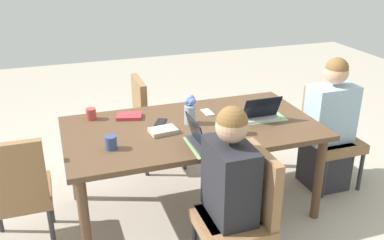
{
  "coord_description": "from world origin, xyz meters",
  "views": [
    {
      "loc": [
        -0.98,
        -2.89,
        2.09
      ],
      "look_at": [
        0.0,
        0.0,
        0.8
      ],
      "focal_mm": 40.2,
      "sensor_mm": 36.0,
      "label": 1
    }
  ],
  "objects_px": {
    "chair_head_right_left_mid": "(329,131)",
    "coffee_mug_near_left": "(237,127)",
    "flower_vase": "(190,109)",
    "coffee_mug_near_right": "(91,114)",
    "book_red_cover": "(163,131)",
    "person_near_left_near": "(229,204)",
    "chair_head_left_left_far": "(17,189)",
    "person_head_right_left_mid": "(328,132)",
    "chair_near_left_near": "(243,211)",
    "phone_black": "(160,122)",
    "coffee_mug_centre_left": "(111,143)",
    "phone_silver": "(207,112)",
    "dining_table": "(192,135)",
    "book_blue_cover": "(129,116)",
    "laptop_near_left_near": "(204,140)",
    "chair_far_right_near": "(152,118)",
    "laptop_head_right_left_mid": "(258,114)"
  },
  "relations": [
    {
      "from": "chair_head_right_left_mid",
      "to": "coffee_mug_near_left",
      "type": "xyz_separation_m",
      "value": [
        -1.05,
        -0.29,
        0.3
      ]
    },
    {
      "from": "chair_head_right_left_mid",
      "to": "flower_vase",
      "type": "xyz_separation_m",
      "value": [
        -1.31,
        0.0,
        0.37
      ]
    },
    {
      "from": "chair_head_right_left_mid",
      "to": "coffee_mug_near_right",
      "type": "distance_m",
      "value": 2.09
    },
    {
      "from": "flower_vase",
      "to": "book_red_cover",
      "type": "height_order",
      "value": "flower_vase"
    },
    {
      "from": "person_near_left_near",
      "to": "chair_head_left_left_far",
      "type": "bearing_deg",
      "value": 152.42
    },
    {
      "from": "person_head_right_left_mid",
      "to": "chair_near_left_near",
      "type": "bearing_deg",
      "value": -146.02
    },
    {
      "from": "flower_vase",
      "to": "phone_black",
      "type": "distance_m",
      "value": 0.27
    },
    {
      "from": "coffee_mug_centre_left",
      "to": "book_red_cover",
      "type": "relative_size",
      "value": 0.48
    },
    {
      "from": "flower_vase",
      "to": "chair_head_right_left_mid",
      "type": "bearing_deg",
      "value": -0.19
    },
    {
      "from": "book_red_cover",
      "to": "phone_silver",
      "type": "relative_size",
      "value": 1.33
    },
    {
      "from": "dining_table",
      "to": "chair_head_right_left_mid",
      "type": "bearing_deg",
      "value": 2.0
    },
    {
      "from": "book_blue_cover",
      "to": "phone_silver",
      "type": "xyz_separation_m",
      "value": [
        0.64,
        -0.1,
        -0.01
      ]
    },
    {
      "from": "coffee_mug_near_right",
      "to": "chair_head_right_left_mid",
      "type": "bearing_deg",
      "value": -9.49
    },
    {
      "from": "person_near_left_near",
      "to": "flower_vase",
      "type": "relative_size",
      "value": 4.99
    },
    {
      "from": "phone_black",
      "to": "phone_silver",
      "type": "distance_m",
      "value": 0.43
    },
    {
      "from": "person_near_left_near",
      "to": "phone_black",
      "type": "distance_m",
      "value": 0.96
    },
    {
      "from": "book_red_cover",
      "to": "book_blue_cover",
      "type": "bearing_deg",
      "value": 110.03
    },
    {
      "from": "chair_head_right_left_mid",
      "to": "coffee_mug_centre_left",
      "type": "distance_m",
      "value": 2.01
    },
    {
      "from": "person_near_left_near",
      "to": "chair_head_right_left_mid",
      "type": "relative_size",
      "value": 1.33
    },
    {
      "from": "chair_head_left_left_far",
      "to": "book_blue_cover",
      "type": "bearing_deg",
      "value": 25.55
    },
    {
      "from": "flower_vase",
      "to": "laptop_near_left_near",
      "type": "relative_size",
      "value": 0.75
    },
    {
      "from": "dining_table",
      "to": "person_head_right_left_mid",
      "type": "distance_m",
      "value": 1.27
    },
    {
      "from": "chair_head_right_left_mid",
      "to": "chair_far_right_near",
      "type": "height_order",
      "value": "same"
    },
    {
      "from": "chair_head_right_left_mid",
      "to": "coffee_mug_near_left",
      "type": "height_order",
      "value": "chair_head_right_left_mid"
    },
    {
      "from": "person_head_right_left_mid",
      "to": "laptop_near_left_near",
      "type": "bearing_deg",
      "value": -165.97
    },
    {
      "from": "laptop_head_right_left_mid",
      "to": "phone_black",
      "type": "bearing_deg",
      "value": 167.31
    },
    {
      "from": "chair_far_right_near",
      "to": "book_blue_cover",
      "type": "distance_m",
      "value": 0.66
    },
    {
      "from": "dining_table",
      "to": "flower_vase",
      "type": "distance_m",
      "value": 0.21
    },
    {
      "from": "coffee_mug_centre_left",
      "to": "book_red_cover",
      "type": "height_order",
      "value": "coffee_mug_centre_left"
    },
    {
      "from": "person_head_right_left_mid",
      "to": "chair_far_right_near",
      "type": "relative_size",
      "value": 1.33
    },
    {
      "from": "chair_head_left_left_far",
      "to": "book_red_cover",
      "type": "bearing_deg",
      "value": 2.59
    },
    {
      "from": "chair_near_left_near",
      "to": "phone_silver",
      "type": "bearing_deg",
      "value": 81.87
    },
    {
      "from": "phone_silver",
      "to": "chair_head_right_left_mid",
      "type": "bearing_deg",
      "value": -100.33
    },
    {
      "from": "person_near_left_near",
      "to": "book_red_cover",
      "type": "distance_m",
      "value": 0.8
    },
    {
      "from": "chair_head_right_left_mid",
      "to": "phone_silver",
      "type": "height_order",
      "value": "chair_head_right_left_mid"
    },
    {
      "from": "coffee_mug_near_right",
      "to": "coffee_mug_centre_left",
      "type": "relative_size",
      "value": 0.96
    },
    {
      "from": "laptop_head_right_left_mid",
      "to": "laptop_near_left_near",
      "type": "distance_m",
      "value": 0.67
    },
    {
      "from": "chair_near_left_near",
      "to": "phone_black",
      "type": "distance_m",
      "value": 1.04
    },
    {
      "from": "chair_head_left_left_far",
      "to": "book_blue_cover",
      "type": "height_order",
      "value": "chair_head_left_left_far"
    },
    {
      "from": "person_near_left_near",
      "to": "phone_silver",
      "type": "bearing_deg",
      "value": 77.24
    },
    {
      "from": "laptop_near_left_near",
      "to": "phone_black",
      "type": "distance_m",
      "value": 0.53
    },
    {
      "from": "dining_table",
      "to": "coffee_mug_near_left",
      "type": "distance_m",
      "value": 0.39
    },
    {
      "from": "chair_head_right_left_mid",
      "to": "book_red_cover",
      "type": "distance_m",
      "value": 1.59
    },
    {
      "from": "laptop_near_left_near",
      "to": "coffee_mug_centre_left",
      "type": "bearing_deg",
      "value": 165.98
    },
    {
      "from": "chair_near_left_near",
      "to": "person_head_right_left_mid",
      "type": "distance_m",
      "value": 1.44
    },
    {
      "from": "dining_table",
      "to": "laptop_near_left_near",
      "type": "height_order",
      "value": "laptop_near_left_near"
    },
    {
      "from": "person_near_left_near",
      "to": "coffee_mug_near_left",
      "type": "relative_size",
      "value": 11.35
    },
    {
      "from": "coffee_mug_near_right",
      "to": "chair_near_left_near",
      "type": "bearing_deg",
      "value": -57.32
    },
    {
      "from": "coffee_mug_near_right",
      "to": "phone_black",
      "type": "distance_m",
      "value": 0.57
    },
    {
      "from": "coffee_mug_centre_left",
      "to": "phone_black",
      "type": "xyz_separation_m",
      "value": [
        0.44,
        0.33,
        -0.04
      ]
    }
  ]
}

